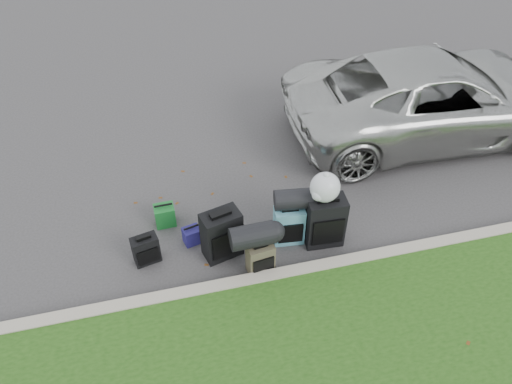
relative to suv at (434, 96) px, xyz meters
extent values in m
plane|color=#383535|center=(-3.54, -1.72, -0.73)|extent=(120.00, 120.00, 0.00)
cube|color=#9E937F|center=(-3.54, -2.72, -0.66)|extent=(120.00, 0.18, 0.15)
imported|color=#B7B7B2|center=(0.00, 0.00, 0.00)|extent=(5.35, 2.61, 1.46)
cube|color=black|center=(-5.30, -1.95, -0.51)|extent=(0.39, 0.27, 0.45)
cube|color=black|center=(-4.26, -2.06, -0.35)|extent=(0.59, 0.43, 0.75)
cube|color=#3D3827|center=(-3.82, -2.49, -0.49)|extent=(0.38, 0.26, 0.49)
cube|color=teal|center=(-3.29, -2.04, -0.43)|extent=(0.45, 0.29, 0.60)
cube|color=black|center=(-2.81, -2.18, -0.33)|extent=(0.55, 0.35, 0.80)
cube|color=#176A26|center=(-4.97, -1.28, -0.57)|extent=(0.30, 0.24, 0.33)
cube|color=navy|center=(-4.64, -1.75, -0.60)|extent=(0.28, 0.24, 0.26)
cylinder|color=black|center=(-3.91, -2.43, -0.09)|extent=(0.59, 0.33, 0.31)
cylinder|color=black|center=(-3.23, -2.00, 0.02)|extent=(0.55, 0.36, 0.29)
sphere|color=silver|center=(-2.85, -2.14, 0.28)|extent=(0.41, 0.41, 0.41)
camera|label=1|loc=(-4.93, -6.72, 4.65)|focal=35.00mm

